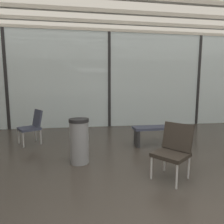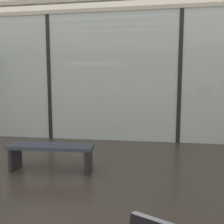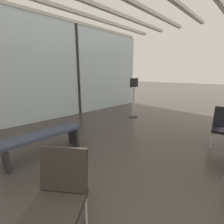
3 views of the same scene
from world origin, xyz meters
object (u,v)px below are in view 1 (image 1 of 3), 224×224
object	(u,v)px
lounge_chair_4	(173,148)
waiting_bench	(162,130)
lounge_chair_3	(33,125)
parked_airplane	(89,79)
trash_bin	(79,141)

from	to	relation	value
lounge_chair_4	waiting_bench	bearing A→B (deg)	124.68
lounge_chair_4	waiting_bench	size ratio (longest dim) A/B	0.57
lounge_chair_3	lounge_chair_4	size ratio (longest dim) A/B	1.00
parked_airplane	lounge_chair_4	world-z (taller)	parked_airplane
lounge_chair_4	trash_bin	world-z (taller)	lounge_chair_4
lounge_chair_3	lounge_chair_4	bearing A→B (deg)	18.75
lounge_chair_4	trash_bin	bearing A→B (deg)	-156.01
parked_airplane	waiting_bench	xyz separation A→B (m)	(1.63, -7.01, -1.55)
parked_airplane	lounge_chair_4	size ratio (longest dim) A/B	13.61
waiting_bench	lounge_chair_3	bearing A→B (deg)	167.41
lounge_chair_3	trash_bin	xyz separation A→B (m)	(1.22, -1.46, -0.06)
parked_airplane	trash_bin	bearing A→B (deg)	-93.06
trash_bin	lounge_chair_4	bearing A→B (deg)	-28.37
waiting_bench	trash_bin	distance (m)	2.24
trash_bin	lounge_chair_3	bearing A→B (deg)	129.90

